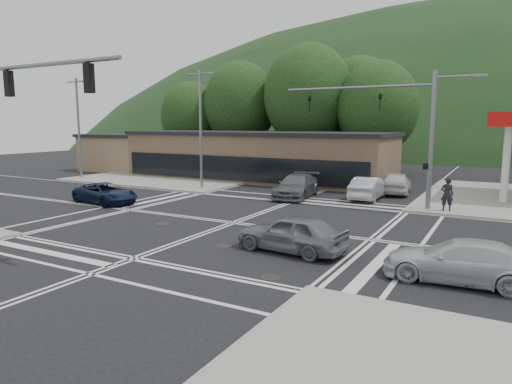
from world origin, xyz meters
The scene contains 20 objects.
ground centered at (0.00, 0.00, 0.00)m, with size 120.00×120.00×0.00m, color black.
sidewalk_nw centered at (-15.00, 15.00, 0.07)m, with size 16.00×16.00×0.15m, color gray.
commercial_row centered at (-8.00, 17.00, 2.00)m, with size 24.00×8.00×4.00m, color brown.
commercial_nw centered at (-24.00, 17.00, 1.80)m, with size 8.00×7.00×3.60m, color #846B4F.
hill_north centered at (0.00, 90.00, 0.00)m, with size 252.00×126.00×140.00m, color #1A3819.
tree_n_a centered at (-14.00, 24.00, 7.14)m, with size 8.00×8.00×11.75m.
tree_n_b centered at (-6.00, 24.00, 7.79)m, with size 9.00×9.00×12.98m.
tree_n_c centered at (1.00, 24.00, 6.49)m, with size 7.60×7.60×10.87m.
tree_n_d centered at (-20.00, 23.00, 5.84)m, with size 6.80×6.80×9.76m.
tree_n_e centered at (-2.00, 28.00, 7.14)m, with size 8.40×8.40×11.98m.
streetlight_nw centered at (-8.44, 9.00, 5.05)m, with size 2.50×0.25×9.00m.
streetlight_w centered at (-21.94, 9.00, 5.05)m, with size 2.50×0.25×9.00m.
signal_mast_ne centered at (6.95, 8.20, 5.07)m, with size 11.65×0.30×8.00m.
car_blue_west centered at (-10.19, 0.91, 0.65)m, with size 2.16×4.68×1.30m, color #0B1732.
car_grey_center centered at (4.83, -3.38, 0.76)m, with size 1.80×4.47×1.52m, color slate.
car_silver_east centered at (11.02, -3.91, 0.69)m, with size 1.95×4.79×1.39m, color silver.
car_queue_a centered at (4.05, 10.63, 0.76)m, with size 1.61×4.62×1.52m, color #A1A5A8.
car_queue_b centered at (5.17, 14.00, 0.79)m, with size 1.87×4.66×1.59m, color silver.
car_northbound centered at (-0.50, 9.00, 0.78)m, with size 2.20×5.40×1.57m, color #5A5D5F.
pedestrian centered at (9.22, 8.04, 1.09)m, with size 0.69×0.45×1.88m, color black.
Camera 1 is at (12.15, -19.46, 5.09)m, focal length 32.00 mm.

